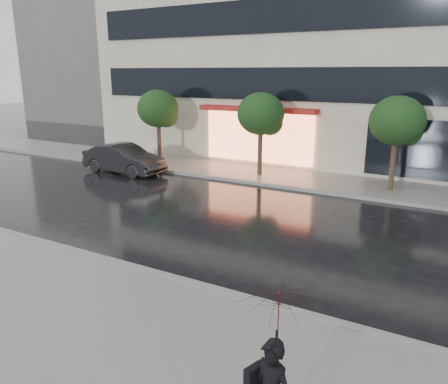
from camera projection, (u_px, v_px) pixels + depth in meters
The scene contains 11 objects.
ground at pixel (201, 268), 11.27m from camera, with size 120.00×120.00×0.00m, color black.
sidewalk_near at pixel (111, 327), 8.53m from camera, with size 60.00×4.50×0.12m, color slate.
sidewalk_far at pixel (322, 182), 19.85m from camera, with size 60.00×3.50×0.12m, color slate.
curb_near at pixel (178, 281), 10.41m from camera, with size 60.00×0.25×0.14m, color gray.
curb_far at pixel (309, 190), 18.38m from camera, with size 60.00×0.25×0.14m, color gray.
bg_building_left at pixel (106, 61), 44.78m from camera, with size 14.00×10.00×12.00m, color #59544F.
tree_far_west at pixel (159, 110), 23.15m from camera, with size 2.20×2.20×3.99m.
tree_mid_west at pixel (262, 115), 20.30m from camera, with size 2.20×2.20×3.99m.
tree_mid_east at pixel (399, 123), 17.45m from camera, with size 2.20×2.20×3.99m.
parked_car at pixel (124, 159), 21.62m from camera, with size 1.53×4.39×1.45m, color black.
pedestrian_with_umbrella at pixel (275, 347), 5.25m from camera, with size 1.23×1.24×2.34m.
Camera 1 is at (5.62, -8.70, 4.88)m, focal length 35.00 mm.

